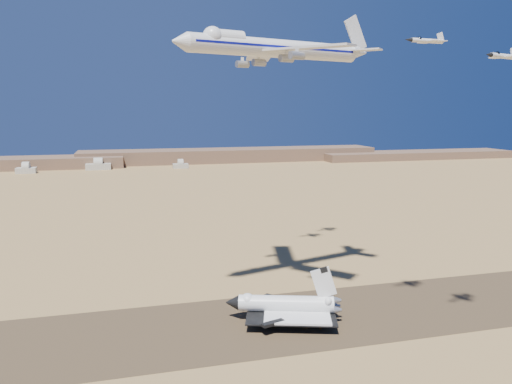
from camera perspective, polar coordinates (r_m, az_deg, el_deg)
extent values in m
plane|color=#A67C4A|center=(176.51, -4.33, -15.22)|extent=(1200.00, 1200.00, 0.00)
cube|color=#4C3A26|center=(176.50, -4.33, -15.21)|extent=(600.00, 50.00, 0.06)
cube|color=brown|center=(716.47, -2.83, 4.23)|extent=(420.00, 60.00, 18.00)
cube|color=brown|center=(796.50, 17.82, 4.06)|extent=(300.00, 60.00, 11.00)
cube|color=#B5B2A1|center=(641.59, -24.77, 2.26)|extent=(22.00, 14.00, 6.50)
cube|color=#B5B2A1|center=(647.46, -17.56, 2.79)|extent=(30.00, 15.00, 7.50)
cube|color=#B5B2A1|center=(640.55, -8.62, 2.96)|extent=(19.00, 12.50, 5.50)
cylinder|color=white|center=(179.71, 3.35, -12.62)|extent=(32.89, 15.43, 5.72)
cone|color=black|center=(180.49, -2.71, -12.51)|extent=(6.04, 6.58, 5.44)
sphere|color=white|center=(179.77, -0.98, -12.31)|extent=(5.31, 5.31, 5.31)
cube|color=white|center=(180.69, 4.68, -13.31)|extent=(28.90, 30.22, 0.92)
cube|color=black|center=(180.82, 4.01, -13.45)|extent=(36.68, 32.72, 0.51)
cube|color=white|center=(177.51, 7.74, -10.22)|extent=(9.24, 3.57, 11.77)
cylinder|color=gray|center=(181.80, -0.98, -13.87)|extent=(0.37, 0.37, 3.27)
cylinder|color=black|center=(182.23, -0.98, -14.18)|extent=(1.21, 0.78, 1.12)
cylinder|color=gray|center=(176.93, 5.40, -14.59)|extent=(0.37, 0.37, 3.27)
cylinder|color=black|center=(177.37, 5.39, -14.91)|extent=(1.21, 0.78, 1.12)
cylinder|color=gray|center=(186.31, 5.26, -13.32)|extent=(0.37, 0.37, 3.27)
cylinder|color=black|center=(186.72, 5.26, -13.62)|extent=(1.21, 0.78, 1.12)
cylinder|color=silver|center=(186.14, 2.41, 16.06)|extent=(68.50, 24.84, 6.52)
cone|color=silver|center=(169.11, -8.72, 16.64)|extent=(6.65, 7.65, 6.52)
sphere|color=silver|center=(174.11, -4.99, 17.28)|extent=(6.72, 6.72, 6.72)
cube|color=silver|center=(173.79, 6.02, 16.09)|extent=(27.70, 28.48, 0.71)
cube|color=silver|center=(200.86, 0.30, 15.23)|extent=(15.55, 31.83, 0.71)
cube|color=silver|center=(203.35, 12.53, 15.58)|extent=(11.92, 11.85, 0.51)
cube|color=silver|center=(213.24, 10.03, 15.36)|extent=(8.23, 12.25, 0.51)
cube|color=silver|center=(209.07, 11.31, 17.27)|extent=(11.38, 3.80, 14.57)
cylinder|color=gray|center=(176.94, 3.49, 15.01)|extent=(5.62, 3.92, 2.65)
cylinder|color=gray|center=(168.27, 4.69, 15.29)|extent=(5.62, 3.92, 2.65)
cylinder|color=gray|center=(192.39, 0.34, 14.57)|extent=(5.62, 3.92, 2.65)
cylinder|color=gray|center=(199.31, -1.57, 14.39)|extent=(5.62, 3.92, 2.65)
imported|color=#D3670C|center=(176.37, 5.77, -14.91)|extent=(0.67, 0.80, 1.87)
imported|color=#D3670C|center=(176.10, 7.38, -14.99)|extent=(0.97, 0.97, 1.79)
imported|color=#D3670C|center=(177.80, 7.36, -14.76)|extent=(1.10, 0.77, 1.70)
cylinder|color=silver|center=(164.97, 18.97, 16.03)|extent=(11.36, 2.54, 1.32)
cone|color=black|center=(160.79, 17.04, 16.31)|extent=(2.56, 1.48, 1.22)
sphere|color=black|center=(163.27, 18.19, 16.31)|extent=(1.32, 1.32, 1.32)
cube|color=silver|center=(165.54, 19.22, 15.92)|extent=(4.09, 7.83, 0.24)
cube|color=silver|center=(167.97, 20.25, 15.83)|extent=(2.57, 4.90, 0.19)
cube|color=silver|center=(168.26, 20.32, 16.27)|extent=(2.85, 0.54, 3.18)
cylinder|color=silver|center=(158.31, 26.38, 13.74)|extent=(11.31, 5.11, 1.34)
cone|color=black|center=(152.39, 25.06, 14.04)|extent=(2.77, 2.01, 1.25)
sphere|color=black|center=(155.88, 25.86, 14.04)|extent=(1.34, 1.34, 1.34)
cube|color=silver|center=(159.13, 26.55, 13.63)|extent=(5.73, 8.36, 0.24)
cube|color=silver|center=(162.47, 27.24, 13.54)|extent=(3.59, 5.23, 0.19)
cylinder|color=silver|center=(238.47, 4.58, 15.22)|extent=(11.81, 2.64, 1.37)
cone|color=black|center=(235.54, 2.98, 15.31)|extent=(2.66, 1.54, 1.27)
sphere|color=black|center=(237.28, 3.92, 15.38)|extent=(1.37, 1.37, 1.37)
cube|color=silver|center=(238.87, 4.80, 15.16)|extent=(4.25, 8.14, 0.24)
cube|color=silver|center=(240.61, 5.67, 15.16)|extent=(2.67, 5.09, 0.20)
cube|color=silver|center=(240.84, 5.72, 15.48)|extent=(2.97, 0.57, 3.31)
cylinder|color=silver|center=(253.88, 7.00, 15.16)|extent=(12.18, 4.74, 1.43)
cone|color=black|center=(249.48, 5.61, 15.28)|extent=(2.92, 2.01, 1.33)
sphere|color=black|center=(252.08, 6.43, 15.33)|extent=(1.43, 1.43, 1.43)
cube|color=silver|center=(254.48, 7.18, 15.09)|extent=(5.68, 8.84, 0.26)
cube|color=silver|center=(257.01, 7.93, 15.07)|extent=(3.56, 5.53, 0.20)
cube|color=silver|center=(257.28, 7.97, 15.38)|extent=(3.04, 1.09, 3.46)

